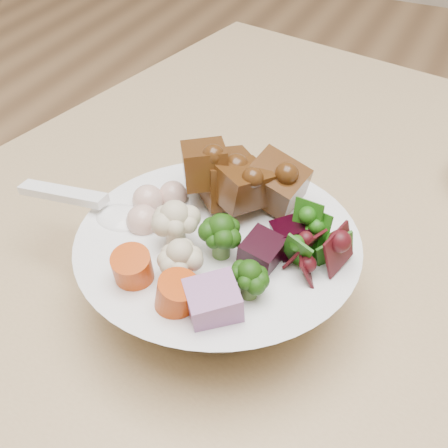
# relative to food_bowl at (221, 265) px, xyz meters

# --- Properties ---
(food_bowl) EXTENTS (0.24, 0.24, 0.13)m
(food_bowl) POSITION_rel_food_bowl_xyz_m (0.00, 0.00, 0.00)
(food_bowl) COLOR white
(food_bowl) RESTS_ON dining_table
(soup_spoon) EXTENTS (0.14, 0.04, 0.03)m
(soup_spoon) POSITION_rel_food_bowl_xyz_m (-0.11, -0.01, 0.03)
(soup_spoon) COLOR white
(soup_spoon) RESTS_ON food_bowl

